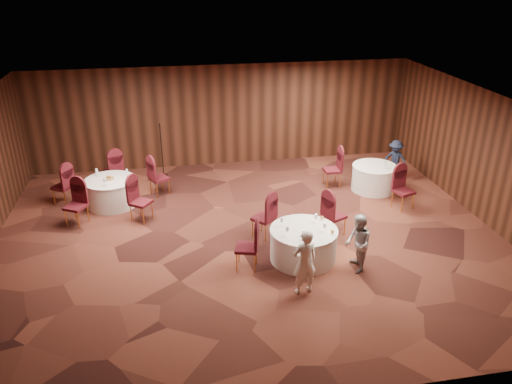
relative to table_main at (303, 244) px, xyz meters
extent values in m
plane|color=black|center=(-1.02, 1.14, -0.38)|extent=(12.00, 12.00, 0.00)
plane|color=silver|center=(-1.02, 1.14, 2.82)|extent=(12.00, 12.00, 0.00)
plane|color=black|center=(-1.02, 6.14, 1.22)|extent=(12.00, 0.00, 12.00)
plane|color=black|center=(-1.02, -3.86, 1.22)|extent=(12.00, 0.00, 12.00)
plane|color=black|center=(4.98, 1.14, 1.22)|extent=(0.00, 10.00, 10.00)
cylinder|color=silver|center=(0.00, 0.00, -0.02)|extent=(1.45, 1.45, 0.72)
cylinder|color=silver|center=(0.00, 0.00, 0.35)|extent=(1.48, 1.48, 0.03)
cylinder|color=silver|center=(-4.39, 3.58, -0.02)|extent=(1.33, 1.33, 0.72)
cylinder|color=silver|center=(-4.39, 3.58, 0.35)|extent=(1.35, 1.35, 0.03)
cylinder|color=silver|center=(2.98, 3.25, -0.02)|extent=(1.24, 1.24, 0.72)
cylinder|color=silver|center=(2.98, 3.25, 0.35)|extent=(1.26, 1.26, 0.03)
cylinder|color=silver|center=(-0.44, 0.23, 0.37)|extent=(0.06, 0.06, 0.01)
cylinder|color=silver|center=(-0.44, 0.23, 0.43)|extent=(0.01, 0.01, 0.11)
cone|color=silver|center=(-0.44, 0.23, 0.53)|extent=(0.08, 0.08, 0.10)
cylinder|color=silver|center=(0.40, -0.17, 0.37)|extent=(0.06, 0.06, 0.01)
cylinder|color=silver|center=(0.40, -0.17, 0.43)|extent=(0.01, 0.01, 0.11)
cone|color=silver|center=(0.40, -0.17, 0.53)|extent=(0.08, 0.08, 0.10)
cylinder|color=silver|center=(-0.42, -0.19, 0.37)|extent=(0.06, 0.06, 0.01)
cylinder|color=silver|center=(-0.42, -0.19, 0.43)|extent=(0.01, 0.01, 0.11)
cone|color=silver|center=(-0.42, -0.19, 0.53)|extent=(0.08, 0.08, 0.10)
cylinder|color=silver|center=(0.34, 0.26, 0.37)|extent=(0.06, 0.06, 0.01)
cylinder|color=silver|center=(0.34, 0.26, 0.43)|extent=(0.01, 0.01, 0.11)
cone|color=silver|center=(0.34, 0.26, 0.53)|extent=(0.08, 0.08, 0.10)
cylinder|color=silver|center=(-0.12, -0.41, 0.37)|extent=(0.06, 0.06, 0.01)
cylinder|color=silver|center=(-0.12, -0.41, 0.43)|extent=(0.01, 0.01, 0.11)
cone|color=silver|center=(-0.12, -0.41, 0.53)|extent=(0.08, 0.08, 0.10)
cylinder|color=white|center=(0.00, -0.50, 0.37)|extent=(0.15, 0.15, 0.01)
sphere|color=#9E6B33|center=(0.00, -0.50, 0.41)|extent=(0.08, 0.08, 0.08)
cylinder|color=white|center=(0.55, -0.28, 0.37)|extent=(0.15, 0.15, 0.01)
sphere|color=#9E6B33|center=(0.55, -0.28, 0.41)|extent=(0.08, 0.08, 0.08)
cylinder|color=white|center=(0.53, 0.39, 0.37)|extent=(0.15, 0.15, 0.01)
sphere|color=#9E6B33|center=(0.53, 0.39, 0.41)|extent=(0.08, 0.08, 0.08)
cylinder|color=silver|center=(-3.93, 3.70, 0.37)|extent=(0.06, 0.06, 0.01)
cylinder|color=silver|center=(-3.93, 3.70, 0.43)|extent=(0.01, 0.01, 0.11)
cone|color=silver|center=(-3.93, 3.70, 0.53)|extent=(0.08, 0.08, 0.10)
cylinder|color=silver|center=(-4.74, 3.89, 0.37)|extent=(0.06, 0.06, 0.01)
cylinder|color=silver|center=(-4.74, 3.89, 0.43)|extent=(0.01, 0.01, 0.11)
cone|color=silver|center=(-4.74, 3.89, 0.53)|extent=(0.08, 0.08, 0.10)
cylinder|color=silver|center=(-4.46, 3.15, 0.37)|extent=(0.06, 0.06, 0.01)
cylinder|color=silver|center=(-4.46, 3.15, 0.43)|extent=(0.01, 0.01, 0.11)
cone|color=silver|center=(-4.46, 3.15, 0.53)|extent=(0.08, 0.08, 0.10)
cylinder|color=#92623A|center=(-4.39, 3.58, 0.39)|extent=(0.22, 0.22, 0.06)
sphere|color=#9E6B33|center=(-4.42, 3.60, 0.45)|extent=(0.07, 0.07, 0.07)
sphere|color=#9E6B33|center=(-4.35, 3.56, 0.45)|extent=(0.07, 0.07, 0.07)
cylinder|color=silver|center=(3.17, 3.04, 0.37)|extent=(0.06, 0.06, 0.01)
cylinder|color=silver|center=(3.17, 3.04, 0.43)|extent=(0.01, 0.01, 0.11)
cone|color=silver|center=(3.17, 3.04, 0.53)|extent=(0.08, 0.08, 0.10)
cylinder|color=black|center=(-2.99, 5.39, -0.37)|extent=(0.24, 0.24, 0.02)
cylinder|color=black|center=(-2.99, 5.39, 0.47)|extent=(0.02, 0.02, 1.64)
cylinder|color=black|center=(-2.99, 5.44, 1.26)|extent=(0.04, 0.12, 0.04)
imported|color=white|center=(-0.31, -1.19, 0.32)|extent=(0.56, 0.42, 1.40)
imported|color=#AAAAAE|center=(1.01, -0.61, 0.27)|extent=(0.55, 0.67, 1.30)
imported|color=#161D33|center=(3.92, 3.94, 0.23)|extent=(0.87, 0.88, 1.21)
camera|label=1|loc=(-2.72, -9.14, 5.64)|focal=35.00mm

